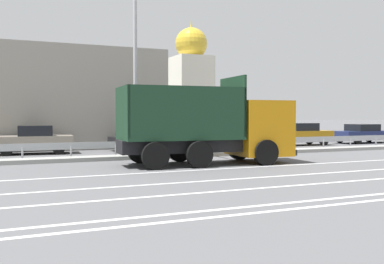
% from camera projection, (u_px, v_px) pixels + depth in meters
% --- Properties ---
extents(ground_plane, '(320.00, 320.00, 0.00)m').
position_uv_depth(ground_plane, '(203.00, 161.00, 19.90)').
color(ground_plane, '#565659').
extents(lane_strip_0, '(61.29, 0.16, 0.01)m').
position_uv_depth(lane_strip_0, '(225.00, 169.00, 16.98)').
color(lane_strip_0, silver).
rests_on(lane_strip_0, ground_plane).
extents(lane_strip_1, '(61.29, 0.16, 0.01)m').
position_uv_depth(lane_strip_1, '(263.00, 177.00, 14.62)').
color(lane_strip_1, silver).
rests_on(lane_strip_1, ground_plane).
extents(lane_strip_2, '(61.29, 0.16, 0.01)m').
position_uv_depth(lane_strip_2, '(299.00, 185.00, 12.93)').
color(lane_strip_2, silver).
rests_on(lane_strip_2, ground_plane).
extents(lane_strip_3, '(61.29, 0.16, 0.01)m').
position_uv_depth(lane_strip_3, '(369.00, 201.00, 10.52)').
color(lane_strip_3, silver).
rests_on(lane_strip_3, ground_plane).
extents(lane_strip_4, '(61.29, 0.16, 0.01)m').
position_uv_depth(lane_strip_4, '(351.00, 197.00, 11.06)').
color(lane_strip_4, silver).
rests_on(lane_strip_4, ground_plane).
extents(median_island, '(33.71, 1.10, 0.18)m').
position_uv_depth(median_island, '(183.00, 155.00, 21.93)').
color(median_island, gray).
rests_on(median_island, ground_plane).
extents(median_guardrail, '(61.29, 0.09, 0.78)m').
position_uv_depth(median_guardrail, '(176.00, 144.00, 22.72)').
color(median_guardrail, '#9EA0A5').
rests_on(median_guardrail, ground_plane).
extents(dump_truck, '(7.36, 3.24, 3.64)m').
position_uv_depth(dump_truck, '(227.00, 131.00, 18.91)').
color(dump_truck, orange).
rests_on(dump_truck, ground_plane).
extents(median_road_sign, '(0.72, 0.16, 2.43)m').
position_uv_depth(median_road_sign, '(214.00, 130.00, 22.59)').
color(median_road_sign, white).
rests_on(median_road_sign, ground_plane).
extents(street_lamp_1, '(0.71, 2.69, 9.23)m').
position_uv_depth(street_lamp_1, '(136.00, 48.00, 20.72)').
color(street_lamp_1, '#ADADB2').
rests_on(street_lamp_1, ground_plane).
extents(parked_car_3, '(4.15, 2.22, 1.50)m').
position_uv_depth(parked_car_3, '(33.00, 140.00, 23.52)').
color(parked_car_3, gray).
rests_on(parked_car_3, ground_plane).
extents(parked_car_4, '(4.55, 2.10, 1.38)m').
position_uv_depth(parked_car_4, '(149.00, 138.00, 25.95)').
color(parked_car_4, black).
rests_on(parked_car_4, ground_plane).
extents(parked_car_5, '(4.08, 1.92, 1.65)m').
position_uv_depth(parked_car_5, '(228.00, 135.00, 27.76)').
color(parked_car_5, '#335B33').
rests_on(parked_car_5, ground_plane).
extents(parked_car_6, '(4.41, 1.99, 1.52)m').
position_uv_depth(parked_car_6, '(300.00, 134.00, 30.44)').
color(parked_car_6, '#B27A14').
rests_on(parked_car_6, ground_plane).
extents(parked_car_7, '(4.62, 2.03, 1.40)m').
position_uv_depth(parked_car_7, '(363.00, 133.00, 32.98)').
color(parked_car_7, navy).
rests_on(parked_car_7, ground_plane).
extents(church_tower, '(3.60, 3.60, 11.75)m').
position_uv_depth(church_tower, '(191.00, 83.00, 45.23)').
color(church_tower, silver).
rests_on(church_tower, ground_plane).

